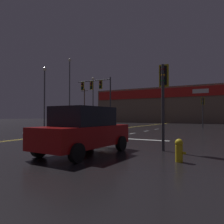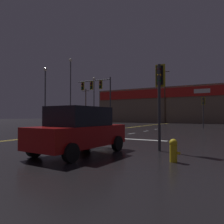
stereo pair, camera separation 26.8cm
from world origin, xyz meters
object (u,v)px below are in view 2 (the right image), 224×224
streetlight_near_left (70,84)px  streetlight_far_left (94,94)px  traffic_signal_median (96,89)px  fire_hydrant (173,150)px  traffic_signal_corner_southeast (160,87)px  parked_car (79,130)px  streetlight_near_right (45,88)px  traffic_signal_corner_northeast (203,105)px

streetlight_near_left → streetlight_far_left: bearing=68.6°
traffic_signal_median → streetlight_far_left: bearing=124.5°
fire_hydrant → traffic_signal_corner_southeast: bearing=116.9°
traffic_signal_corner_southeast → parked_car: size_ratio=0.86×
traffic_signal_median → streetlight_far_left: streetlight_far_left is taller
streetlight_far_left → traffic_signal_median: bearing=-55.5°
traffic_signal_median → streetlight_far_left: (-9.44, 13.71, 1.13)m
streetlight_near_left → streetlight_far_left: (1.87, 4.76, -1.51)m
streetlight_far_left → fire_hydrant: 35.85m
streetlight_near_left → streetlight_near_right: (1.12, -7.08, -1.69)m
streetlight_near_right → fire_hydrant: (22.52, -16.11, -5.25)m
traffic_signal_median → streetlight_near_right: (-10.19, 1.87, 0.95)m
fire_hydrant → parked_car: (-3.70, -0.19, 0.55)m
traffic_signal_median → traffic_signal_corner_southeast: 16.66m
traffic_signal_corner_northeast → traffic_signal_corner_southeast: (0.47, -20.56, -0.10)m
traffic_signal_corner_southeast → parked_car: traffic_signal_corner_southeast is taller
parked_car → traffic_signal_corner_southeast: bearing=41.5°
traffic_signal_corner_northeast → traffic_signal_corner_southeast: traffic_signal_corner_northeast is taller
traffic_signal_median → fire_hydrant: 19.33m
traffic_signal_median → parked_car: (8.64, -14.44, -3.75)m
streetlight_near_right → streetlight_far_left: bearing=86.4°
traffic_signal_median → streetlight_near_left: streetlight_near_left is taller
traffic_signal_corner_northeast → parked_car: bearing=-95.4°
traffic_signal_corner_northeast → parked_car: (-2.15, -22.87, -1.94)m
streetlight_far_left → traffic_signal_corner_northeast: bearing=-14.6°
traffic_signal_corner_southeast → streetlight_near_left: streetlight_near_left is taller
streetlight_near_left → parked_car: size_ratio=2.70×
streetlight_far_left → parked_car: streetlight_far_left is taller
fire_hydrant → streetlight_near_right: bearing=144.4°
traffic_signal_corner_northeast → streetlight_near_left: bearing=178.7°
traffic_signal_median → streetlight_near_left: size_ratio=0.50×
traffic_signal_median → parked_car: 17.24m
traffic_signal_median → parked_car: traffic_signal_median is taller
traffic_signal_corner_southeast → streetlight_near_right: size_ratio=0.43×
streetlight_near_right → fire_hydrant: size_ratio=11.56×
traffic_signal_corner_northeast → streetlight_near_left: size_ratio=0.33×
streetlight_near_right → streetlight_far_left: streetlight_far_left is taller
traffic_signal_corner_northeast → traffic_signal_corner_southeast: size_ratio=1.04×
parked_car → fire_hydrant: bearing=3.0°
traffic_signal_median → traffic_signal_corner_southeast: bearing=-47.1°
streetlight_near_left → parked_car: 31.40m
streetlight_near_left → fire_hydrant: (23.64, -23.20, -6.94)m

